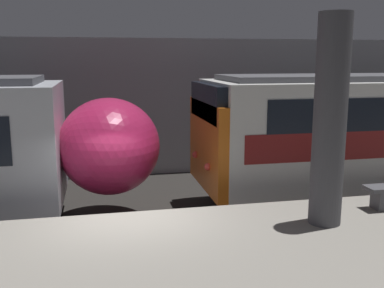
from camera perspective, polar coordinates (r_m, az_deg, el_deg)
ground_plane at (r=9.08m, az=-7.96°, el=-15.35°), size 120.00×120.00×0.00m
station_rear_barrier at (r=15.38m, az=-10.10°, el=4.47°), size 50.00×0.15×4.65m
support_pillar_near at (r=7.94m, az=17.09°, el=2.73°), size 0.56×0.56×3.60m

